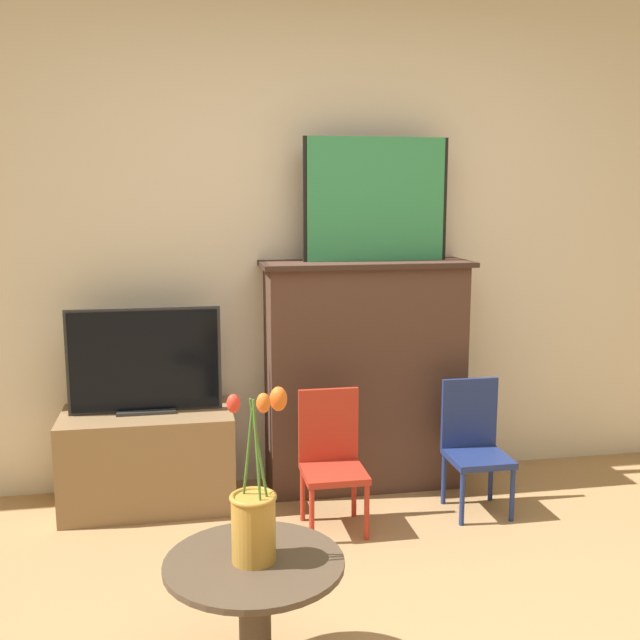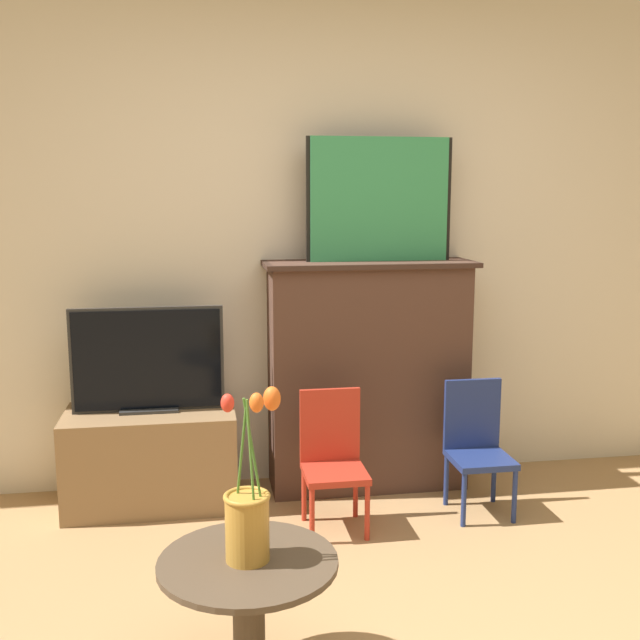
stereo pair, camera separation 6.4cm
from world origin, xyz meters
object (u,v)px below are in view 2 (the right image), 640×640
at_px(painting, 379,200).
at_px(tv_monitor, 148,361).
at_px(chair_red, 333,455).
at_px(chair_blue, 477,442).
at_px(vase_tulips, 248,514).

height_order(painting, tv_monitor, painting).
bearing_deg(chair_red, painting, 55.43).
relative_size(tv_monitor, chair_red, 1.15).
bearing_deg(tv_monitor, chair_blue, -11.78).
relative_size(painting, chair_red, 1.17).
height_order(tv_monitor, chair_red, tv_monitor).
bearing_deg(chair_red, vase_tulips, -112.61).
bearing_deg(chair_red, tv_monitor, 155.20).
bearing_deg(vase_tulips, chair_blue, 44.69).
distance_m(chair_red, vase_tulips, 1.23).
distance_m(tv_monitor, chair_red, 1.01).
distance_m(painting, vase_tulips, 1.99).
distance_m(tv_monitor, vase_tulips, 1.56).
xyz_separation_m(chair_blue, vase_tulips, (-1.19, -1.17, 0.24)).
height_order(painting, vase_tulips, painting).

